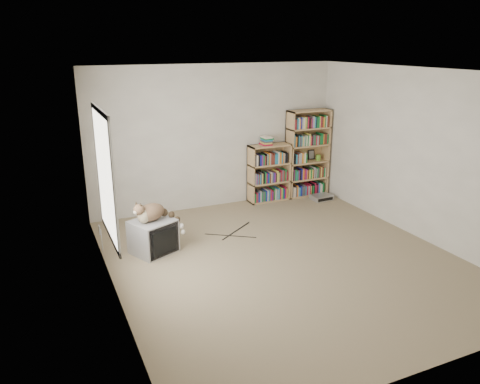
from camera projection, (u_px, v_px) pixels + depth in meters
name	position (u px, v px, depth m)	size (l,w,h in m)	color
floor	(284.00, 260.00, 6.39)	(4.50, 5.00, 0.01)	tan
wall_back	(216.00, 137.00, 8.17)	(4.50, 0.02, 2.50)	white
wall_front	(438.00, 245.00, 3.83)	(4.50, 0.02, 2.50)	white
wall_left	(108.00, 194.00, 5.13)	(0.02, 5.00, 2.50)	white
wall_right	(420.00, 155.00, 6.88)	(0.02, 5.00, 2.50)	white
ceiling	(290.00, 71.00, 5.62)	(4.50, 5.00, 0.02)	white
window	(105.00, 176.00, 5.26)	(0.02, 1.22, 1.52)	white
crt_tv	(153.00, 236.00, 6.55)	(0.70, 0.68, 0.48)	#A0A0A3
cat	(155.00, 214.00, 6.47)	(0.74, 0.46, 0.52)	#382216
bookcase_tall	(307.00, 155.00, 8.89)	(0.82, 0.30, 1.64)	#A68453
bookcase_short	(268.00, 175.00, 8.66)	(0.77, 0.30, 1.06)	#A68453
book_stack	(266.00, 141.00, 8.45)	(0.19, 0.24, 0.16)	#AB1635
green_mug	(318.00, 157.00, 8.99)	(0.09, 0.09, 0.10)	#69AC31
framed_print	(311.00, 155.00, 9.03)	(0.14, 0.01, 0.19)	black
dvd_player	(322.00, 197.00, 8.82)	(0.38, 0.27, 0.09)	#AFB0B5
wall_outlet	(99.00, 230.00, 6.57)	(0.01, 0.08, 0.13)	silver
floor_cables	(227.00, 229.00, 7.43)	(1.20, 0.70, 0.01)	black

